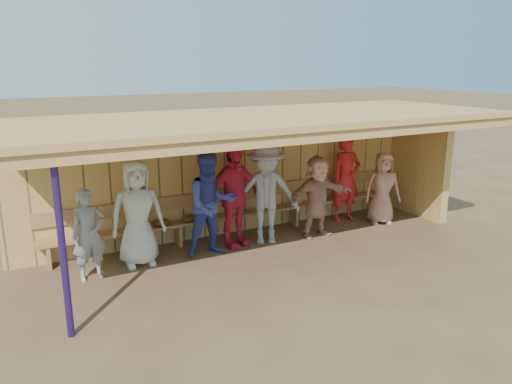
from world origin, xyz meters
TOP-DOWN VIEW (x-y plane):
  - ground at (0.00, 0.00)m, footprint 90.00×90.00m
  - player_a at (-3.03, 0.27)m, footprint 0.58×0.41m
  - player_b at (-2.19, 0.49)m, footprint 0.93×0.64m
  - player_c at (-0.92, 0.32)m, footprint 0.95×0.75m
  - player_d at (-0.37, 0.54)m, footprint 1.21×0.69m
  - player_e at (0.26, 0.42)m, footprint 1.45×1.19m
  - player_f at (1.31, 0.26)m, footprint 1.56×0.64m
  - player_g at (2.45, 0.81)m, footprint 0.71×0.48m
  - player_h at (3.03, 0.30)m, footprint 0.89×0.76m
  - dugout_structure at (0.39, 0.69)m, footprint 8.80×3.20m
  - bench at (0.00, 1.12)m, footprint 7.60×0.34m
  - dugout_equipment at (-0.66, 0.99)m, footprint 5.76×0.62m

SIDE VIEW (x-z plane):
  - ground at x=0.00m, z-range 0.00..0.00m
  - dugout_equipment at x=-0.66m, z-range 0.09..0.89m
  - bench at x=0.00m, z-range 0.06..0.99m
  - player_a at x=-3.03m, z-range 0.00..1.49m
  - player_h at x=3.03m, z-range 0.00..1.55m
  - player_f at x=1.31m, z-range 0.00..1.64m
  - player_b at x=-2.19m, z-range 0.00..1.83m
  - player_c at x=-0.92m, z-range 0.00..1.88m
  - player_g at x=2.45m, z-range 0.00..1.89m
  - player_d at x=-0.37m, z-range 0.00..1.94m
  - player_e at x=0.26m, z-range 0.00..1.96m
  - dugout_structure at x=0.39m, z-range 0.44..2.94m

